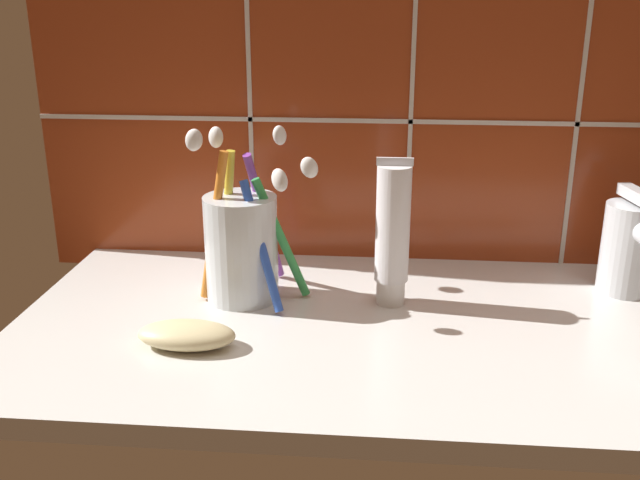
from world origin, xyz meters
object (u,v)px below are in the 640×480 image
toothbrush_cup (243,243)px  sink_faucet (634,246)px  soap_bar (187,335)px  toothpaste_tube (391,233)px

toothbrush_cup → sink_faucet: (40.53, 4.47, -0.58)cm
sink_faucet → soap_bar: bearing=-79.3°
toothpaste_tube → sink_faucet: size_ratio=1.23×
sink_faucet → soap_bar: sink_faucet is taller
toothbrush_cup → soap_bar: toothbrush_cup is taller
sink_faucet → soap_bar: (-43.59, -16.00, -4.25)cm
toothpaste_tube → soap_bar: 22.50cm
toothbrush_cup → soap_bar: size_ratio=2.02×
soap_bar → toothpaste_tube: bearing=32.2°
toothpaste_tube → sink_faucet: (25.34, 4.53, -2.19)cm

